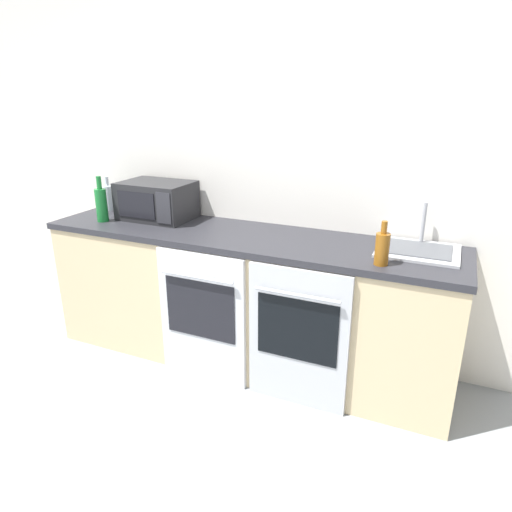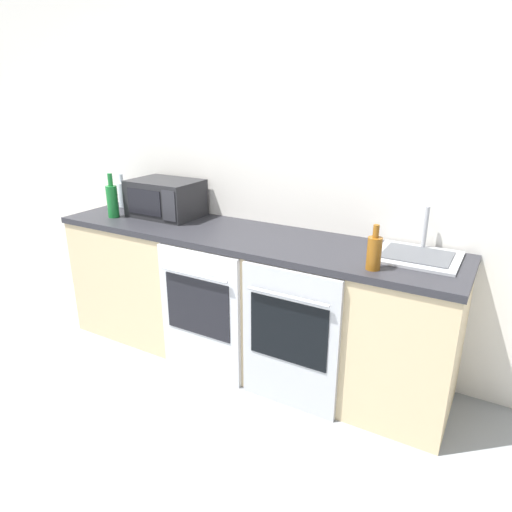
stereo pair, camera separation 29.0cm
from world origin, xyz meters
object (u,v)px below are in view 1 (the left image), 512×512
oven_right (297,338)px  sink (418,249)px  microwave (157,200)px  oven_left (202,317)px  bottle_amber (382,248)px  bottle_clear (108,197)px  bottle_green (101,204)px

oven_right → sink: size_ratio=1.94×
microwave → sink: microwave is taller
oven_left → oven_right: (0.63, 0.00, 0.00)m
oven_right → sink: sink is taller
sink → bottle_amber: bearing=-118.4°
oven_right → bottle_clear: size_ratio=3.35×
oven_right → bottle_green: bottle_green is taller
microwave → bottle_green: bottle_green is taller
oven_left → microwave: 0.94m
oven_left → oven_right: same height
oven_left → oven_right: 0.63m
oven_left → sink: (1.19, 0.41, 0.48)m
bottle_green → oven_right: bearing=-7.7°
oven_left → bottle_amber: bearing=6.7°
oven_right → bottle_clear: bearing=164.3°
oven_right → bottle_amber: (0.40, 0.12, 0.56)m
oven_left → microwave: (-0.58, 0.43, 0.60)m
bottle_green → microwave: bearing=35.7°
microwave → bottle_green: size_ratio=1.57×
bottle_amber → bottle_clear: bearing=170.4°
oven_left → sink: sink is taller
bottle_clear → sink: bearing=-1.5°
oven_right → microwave: bearing=160.6°
oven_left → bottle_clear: bottle_clear is taller
oven_left → bottle_clear: size_ratio=3.35×
bottle_amber → sink: 0.34m
oven_right → bottle_amber: bottle_amber is taller
bottle_amber → bottle_green: bearing=177.5°
bottle_clear → sink: (2.25, -0.06, -0.09)m
oven_left → bottle_amber: bottle_amber is taller
sink → microwave: bearing=179.7°
oven_left → bottle_amber: size_ratio=3.65×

